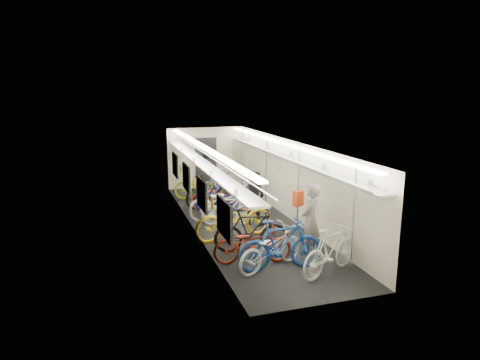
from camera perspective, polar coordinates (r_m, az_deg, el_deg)
train_car_shell at (r=12.81m, az=-1.98°, el=2.01°), size 10.00×10.00×10.00m
bicycle_0 at (r=9.51m, az=4.16°, el=-9.04°), size 1.94×1.30×0.97m
bicycle_1 at (r=9.41m, az=5.46°, el=-8.62°), size 1.96×0.61×1.17m
bicycle_2 at (r=9.77m, az=1.65°, el=-8.49°), size 1.87×0.94×0.94m
bicycle_3 at (r=10.38m, az=1.53°, el=-6.75°), size 1.90×0.89×1.10m
bicycle_4 at (r=11.27m, az=-0.86°, el=-5.05°), size 2.30×1.15×1.16m
bicycle_5 at (r=12.36m, az=-1.47°, el=-3.95°), size 1.66×0.76×0.96m
bicycle_6 at (r=12.70m, az=-1.92°, el=-3.07°), size 2.29×1.10×1.15m
bicycle_7 at (r=13.44m, az=-2.23°, el=-2.28°), size 1.92×1.27×1.12m
bicycle_8 at (r=13.83m, az=-2.87°, el=-2.23°), size 1.92×1.15×0.95m
bicycle_9 at (r=14.30m, az=-3.88°, el=-1.38°), size 1.97×0.99×1.14m
bicycle_10 at (r=15.29m, az=-5.24°, el=-0.76°), size 2.02×1.27×1.00m
bicycle_11 at (r=9.40m, az=11.94°, el=-9.19°), size 1.83×1.20×1.07m
bicycle_12 at (r=15.15m, az=-3.58°, el=-0.85°), size 2.03×1.14×1.01m
passenger_near at (r=10.19m, az=9.36°, el=-5.34°), size 0.75×0.75×1.76m
passenger_mid at (r=12.44m, az=1.77°, el=-2.35°), size 0.98×0.97×1.59m
backpack at (r=10.53m, az=7.77°, el=-2.43°), size 0.29×0.23×0.38m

